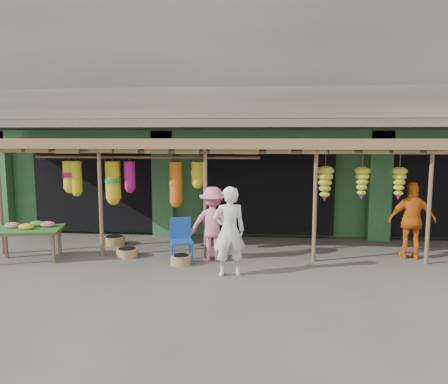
# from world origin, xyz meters

# --- Properties ---
(ground) EXTENTS (80.00, 80.00, 0.00)m
(ground) POSITION_xyz_m (0.00, 0.00, 0.00)
(ground) COLOR #514C47
(ground) RESTS_ON ground
(building) EXTENTS (16.40, 6.80, 7.00)m
(building) POSITION_xyz_m (-0.00, 4.87, 3.37)
(building) COLOR gray
(building) RESTS_ON ground
(awning) EXTENTS (14.00, 2.70, 2.79)m
(awning) POSITION_xyz_m (-0.14, 0.80, 2.58)
(awning) COLOR brown
(awning) RESTS_ON ground
(flower_table) EXTENTS (1.63, 1.16, 0.89)m
(flower_table) POSITION_xyz_m (-5.54, -0.69, 0.72)
(flower_table) COLOR brown
(flower_table) RESTS_ON ground
(blue_chair) EXTENTS (0.60, 0.61, 1.01)m
(blue_chair) POSITION_xyz_m (-2.03, -0.47, 0.56)
(blue_chair) COLOR #1847A0
(blue_chair) RESTS_ON ground
(basket_left) EXTENTS (0.62, 0.62, 0.23)m
(basket_left) POSITION_xyz_m (-4.07, 0.87, 0.11)
(basket_left) COLOR olive
(basket_left) RESTS_ON ground
(basket_mid) EXTENTS (0.52, 0.52, 0.20)m
(basket_mid) POSITION_xyz_m (-3.39, -0.22, 0.10)
(basket_mid) COLOR #A28948
(basket_mid) RESTS_ON ground
(basket_right) EXTENTS (0.54, 0.54, 0.21)m
(basket_right) POSITION_xyz_m (-2.00, -0.72, 0.10)
(basket_right) COLOR olive
(basket_right) RESTS_ON ground
(person_front) EXTENTS (0.77, 0.61, 1.85)m
(person_front) POSITION_xyz_m (-0.86, -1.37, 0.93)
(person_front) COLOR white
(person_front) RESTS_ON ground
(person_vendor) EXTENTS (1.07, 0.48, 1.81)m
(person_vendor) POSITION_xyz_m (3.30, 0.24, 0.90)
(person_vendor) COLOR orange
(person_vendor) RESTS_ON ground
(person_shopper) EXTENTS (1.16, 0.73, 1.70)m
(person_shopper) POSITION_xyz_m (-1.32, -0.28, 0.85)
(person_shopper) COLOR pink
(person_shopper) RESTS_ON ground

